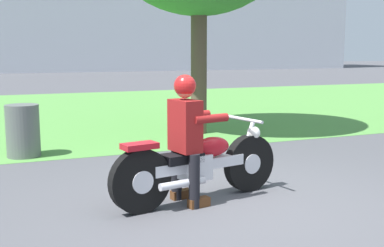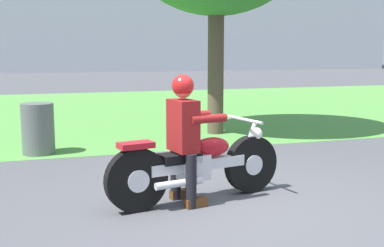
{
  "view_description": "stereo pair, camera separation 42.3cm",
  "coord_description": "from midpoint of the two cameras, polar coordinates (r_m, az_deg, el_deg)",
  "views": [
    {
      "loc": [
        -2.36,
        -4.39,
        1.66
      ],
      "look_at": [
        -0.34,
        0.58,
        0.85
      ],
      "focal_mm": 44.77,
      "sensor_mm": 36.0,
      "label": 1
    },
    {
      "loc": [
        -1.96,
        -4.54,
        1.66
      ],
      "look_at": [
        -0.34,
        0.58,
        0.85
      ],
      "focal_mm": 44.77,
      "sensor_mm": 36.0,
      "label": 2
    }
  ],
  "objects": [
    {
      "name": "ground",
      "position": [
        5.23,
        3.59,
        -9.94
      ],
      "size": [
        120.0,
        120.0,
        0.0
      ],
      "primitive_type": "plane",
      "color": "#4C4C51"
    },
    {
      "name": "grass_verge",
      "position": [
        13.81,
        -12.92,
        1.49
      ],
      "size": [
        60.0,
        12.0,
        0.01
      ],
      "primitive_type": "cube",
      "color": "#549342",
      "rests_on": "ground"
    },
    {
      "name": "motorcycle_lead",
      "position": [
        5.33,
        -1.4,
        -5.04
      ],
      "size": [
        2.12,
        0.74,
        0.9
      ],
      "rotation": [
        0.0,
        0.0,
        0.2
      ],
      "color": "black",
      "rests_on": "ground"
    },
    {
      "name": "rider_lead",
      "position": [
        5.16,
        -3.01,
        -0.69
      ],
      "size": [
        0.61,
        0.53,
        1.42
      ],
      "rotation": [
        0.0,
        0.0,
        0.2
      ],
      "color": "black",
      "rests_on": "ground"
    },
    {
      "name": "trash_can",
      "position": [
        8.09,
        -20.93,
        -0.83
      ],
      "size": [
        0.52,
        0.52,
        0.83
      ],
      "primitive_type": "cylinder",
      "color": "#595E5B",
      "rests_on": "ground"
    }
  ]
}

